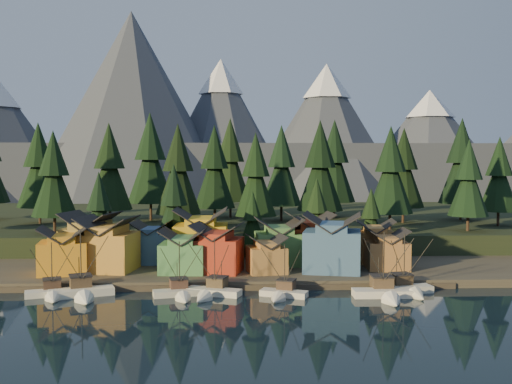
{
  "coord_description": "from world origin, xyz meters",
  "views": [
    {
      "loc": [
        0.74,
        -83.27,
        22.73
      ],
      "look_at": [
        5.34,
        30.0,
        16.34
      ],
      "focal_mm": 40.0,
      "sensor_mm": 36.0,
      "label": 1
    }
  ],
  "objects_px": {
    "boat_0": "(52,286)",
    "boat_5": "(386,285)",
    "house_front_0": "(64,249)",
    "house_front_1": "(108,242)",
    "house_back_0": "(91,238)",
    "boat_2": "(181,286)",
    "boat_3": "(211,285)",
    "boat_1": "(82,284)",
    "boat_6": "(408,281)",
    "house_back_1": "(152,241)",
    "boat_4": "(282,286)"
  },
  "relations": [
    {
      "from": "boat_0",
      "to": "boat_5",
      "type": "bearing_deg",
      "value": -21.97
    },
    {
      "from": "house_front_0",
      "to": "house_front_1",
      "type": "bearing_deg",
      "value": 7.26
    },
    {
      "from": "boat_0",
      "to": "house_back_0",
      "type": "bearing_deg",
      "value": 67.26
    },
    {
      "from": "house_front_0",
      "to": "house_front_1",
      "type": "relative_size",
      "value": 0.87
    },
    {
      "from": "boat_2",
      "to": "house_back_0",
      "type": "xyz_separation_m",
      "value": [
        -19.84,
        20.88,
        5.28
      ]
    },
    {
      "from": "boat_3",
      "to": "house_front_1",
      "type": "bearing_deg",
      "value": 163.62
    },
    {
      "from": "boat_1",
      "to": "boat_6",
      "type": "distance_m",
      "value": 54.61
    },
    {
      "from": "house_front_1",
      "to": "house_back_1",
      "type": "xyz_separation_m",
      "value": [
        7.23,
        8.03,
        -0.94
      ]
    },
    {
      "from": "house_back_0",
      "to": "boat_5",
      "type": "bearing_deg",
      "value": -10.54
    },
    {
      "from": "boat_0",
      "to": "boat_5",
      "type": "height_order",
      "value": "boat_5"
    },
    {
      "from": "boat_3",
      "to": "house_back_1",
      "type": "relative_size",
      "value": 1.23
    },
    {
      "from": "boat_6",
      "to": "boat_2",
      "type": "bearing_deg",
      "value": 172.08
    },
    {
      "from": "boat_3",
      "to": "house_back_0",
      "type": "distance_m",
      "value": 32.66
    },
    {
      "from": "boat_2",
      "to": "boat_1",
      "type": "bearing_deg",
      "value": 165.81
    },
    {
      "from": "boat_2",
      "to": "boat_3",
      "type": "xyz_separation_m",
      "value": [
        4.96,
        0.27,
        0.09
      ]
    },
    {
      "from": "boat_4",
      "to": "boat_5",
      "type": "bearing_deg",
      "value": 17.38
    },
    {
      "from": "house_front_1",
      "to": "boat_2",
      "type": "bearing_deg",
      "value": -35.75
    },
    {
      "from": "boat_2",
      "to": "boat_5",
      "type": "relative_size",
      "value": 0.84
    },
    {
      "from": "boat_5",
      "to": "house_front_0",
      "type": "relative_size",
      "value": 1.19
    },
    {
      "from": "boat_0",
      "to": "house_front_1",
      "type": "distance_m",
      "value": 16.82
    },
    {
      "from": "house_back_0",
      "to": "house_back_1",
      "type": "distance_m",
      "value": 12.11
    },
    {
      "from": "boat_4",
      "to": "house_front_0",
      "type": "distance_m",
      "value": 42.51
    },
    {
      "from": "boat_6",
      "to": "house_front_1",
      "type": "bearing_deg",
      "value": 155.42
    },
    {
      "from": "house_front_0",
      "to": "house_front_1",
      "type": "distance_m",
      "value": 8.07
    },
    {
      "from": "boat_2",
      "to": "house_back_0",
      "type": "height_order",
      "value": "house_back_0"
    },
    {
      "from": "boat_1",
      "to": "boat_3",
      "type": "xyz_separation_m",
      "value": [
        21.18,
        0.03,
        -0.33
      ]
    },
    {
      "from": "boat_2",
      "to": "boat_3",
      "type": "relative_size",
      "value": 0.95
    },
    {
      "from": "boat_5",
      "to": "house_front_0",
      "type": "distance_m",
      "value": 59.07
    },
    {
      "from": "boat_4",
      "to": "boat_1",
      "type": "bearing_deg",
      "value": -160.52
    },
    {
      "from": "boat_4",
      "to": "house_back_1",
      "type": "relative_size",
      "value": 1.14
    },
    {
      "from": "boat_2",
      "to": "house_back_1",
      "type": "distance_m",
      "value": 25.43
    },
    {
      "from": "boat_4",
      "to": "boat_5",
      "type": "distance_m",
      "value": 17.08
    },
    {
      "from": "boat_6",
      "to": "boat_4",
      "type": "bearing_deg",
      "value": 175.76
    },
    {
      "from": "boat_2",
      "to": "boat_5",
      "type": "distance_m",
      "value": 33.89
    },
    {
      "from": "boat_1",
      "to": "house_front_0",
      "type": "xyz_separation_m",
      "value": [
        -6.79,
        13.08,
        3.82
      ]
    },
    {
      "from": "boat_2",
      "to": "house_front_1",
      "type": "xyz_separation_m",
      "value": [
        -15.36,
        15.72,
        5.09
      ]
    },
    {
      "from": "boat_4",
      "to": "boat_6",
      "type": "xyz_separation_m",
      "value": [
        21.62,
        1.79,
        0.24
      ]
    },
    {
      "from": "boat_1",
      "to": "boat_2",
      "type": "height_order",
      "value": "boat_1"
    },
    {
      "from": "house_front_0",
      "to": "house_back_1",
      "type": "height_order",
      "value": "house_front_0"
    },
    {
      "from": "boat_6",
      "to": "house_front_0",
      "type": "distance_m",
      "value": 62.81
    },
    {
      "from": "boat_3",
      "to": "house_front_0",
      "type": "xyz_separation_m",
      "value": [
        -27.97,
        13.04,
        4.14
      ]
    },
    {
      "from": "boat_0",
      "to": "boat_3",
      "type": "xyz_separation_m",
      "value": [
        26.25,
        -0.55,
        0.1
      ]
    },
    {
      "from": "house_front_1",
      "to": "boat_1",
      "type": "bearing_deg",
      "value": -83.27
    },
    {
      "from": "boat_4",
      "to": "house_back_1",
      "type": "height_order",
      "value": "house_back_1"
    },
    {
      "from": "boat_5",
      "to": "boat_3",
      "type": "bearing_deg",
      "value": 175.27
    },
    {
      "from": "boat_3",
      "to": "boat_5",
      "type": "relative_size",
      "value": 0.88
    },
    {
      "from": "boat_3",
      "to": "house_back_1",
      "type": "height_order",
      "value": "house_back_1"
    },
    {
      "from": "boat_3",
      "to": "boat_4",
      "type": "height_order",
      "value": "boat_3"
    },
    {
      "from": "boat_3",
      "to": "house_back_1",
      "type": "distance_m",
      "value": 27.17
    },
    {
      "from": "boat_4",
      "to": "house_back_0",
      "type": "bearing_deg",
      "value": 170.82
    }
  ]
}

